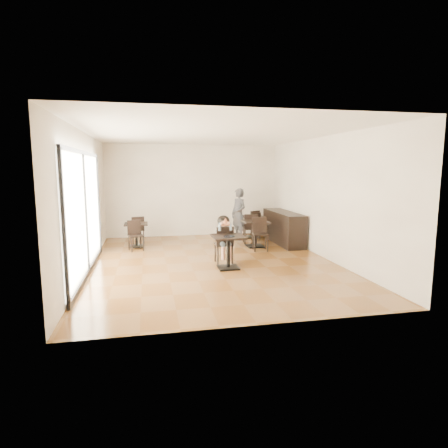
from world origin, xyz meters
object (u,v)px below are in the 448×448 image
object	(u,v)px
child_table	(228,252)
chair_mid_b	(260,234)
cafe_table_mid	(255,234)
chair_left_b	(136,236)
cafe_table_back	(253,227)
child_chair	(224,244)
chair_mid_a	(250,228)
cafe_table_left	(136,235)
chair_back_a	(252,223)
child	(224,240)
chair_left_a	(137,230)
chair_back_b	(259,227)
adult_patron	(239,214)

from	to	relation	value
child_table	chair_mid_b	size ratio (longest dim) A/B	0.83
cafe_table_mid	chair_left_b	distance (m)	3.53
cafe_table_back	chair_left_b	distance (m)	4.13
child_chair	chair_mid_a	world-z (taller)	chair_mid_a
cafe_table_left	chair_mid_b	distance (m)	3.75
child_table	child_chair	xyz separation A→B (m)	(0.00, 0.55, 0.08)
cafe_table_mid	chair_back_a	size ratio (longest dim) A/B	0.88
cafe_table_back	chair_mid_b	world-z (taller)	chair_mid_b
child_chair	cafe_table_back	distance (m)	3.69
child	chair_back_a	xyz separation A→B (m)	(1.77, 3.66, -0.15)
child_table	chair_left_b	bearing A→B (deg)	131.81
chair_left_a	chair_left_b	xyz separation A→B (m)	(0.00, -1.10, 0.00)
chair_mid_b	chair_back_b	bearing A→B (deg)	81.52
cafe_table_back	chair_mid_a	bearing A→B (deg)	-110.26
child_table	cafe_table_mid	size ratio (longest dim) A/B	1.00
cafe_table_mid	chair_back_a	world-z (taller)	chair_back_a
adult_patron	chair_back_a	distance (m)	1.02
chair_mid_a	chair_back_a	xyz separation A→B (m)	(0.44, 1.36, -0.03)
child	cafe_table_back	world-z (taller)	child
child_chair	chair_mid_b	distance (m)	1.79
child_chair	chair_back_a	bearing A→B (deg)	-115.83
chair_back_a	adult_patron	bearing A→B (deg)	22.13
chair_left_a	chair_mid_b	bearing A→B (deg)	137.28
cafe_table_back	child	bearing A→B (deg)	-117.31
chair_left_a	chair_left_b	distance (m)	1.10
chair_mid_a	chair_back_b	world-z (taller)	chair_mid_a
chair_left_a	chair_back_a	world-z (taller)	chair_back_a
child_chair	chair_left_b	xyz separation A→B (m)	(-2.20, 1.91, -0.04)
child	adult_patron	size ratio (longest dim) A/B	0.70
chair_left_b	adult_patron	bearing A→B (deg)	2.35
cafe_table_left	adult_patron	bearing A→B (deg)	8.93
child_chair	chair_left_b	world-z (taller)	child_chair
child_chair	adult_patron	world-z (taller)	adult_patron
adult_patron	cafe_table_left	distance (m)	3.40
child_chair	chair_left_b	distance (m)	2.91
chair_left_b	chair_back_b	bearing A→B (deg)	-3.85
adult_patron	chair_mid_b	xyz separation A→B (m)	(0.21, -1.78, -0.38)
adult_patron	chair_left_a	distance (m)	3.35
cafe_table_left	cafe_table_back	size ratio (longest dim) A/B	0.97
adult_patron	cafe_table_left	world-z (taller)	adult_patron
adult_patron	chair_mid_a	distance (m)	0.81
chair_left_b	chair_left_a	bearing A→B (deg)	74.46
cafe_table_back	chair_back_a	xyz separation A→B (m)	(0.08, 0.38, 0.08)
child	chair_left_b	world-z (taller)	child
cafe_table_back	chair_back_b	xyz separation A→B (m)	(0.08, -0.55, 0.08)
child	chair_left_a	bearing A→B (deg)	126.16
adult_patron	cafe_table_back	bearing A→B (deg)	93.60
chair_mid_a	chair_left_a	size ratio (longest dim) A/B	1.09
chair_left_b	chair_back_b	world-z (taller)	chair_back_b
child_table	cafe_table_left	bearing A→B (deg)	126.16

